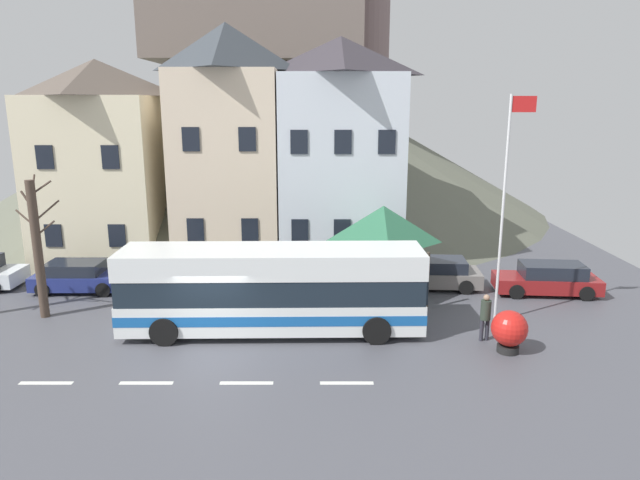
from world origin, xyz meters
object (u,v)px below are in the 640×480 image
(flagpole, at_px, (505,197))
(harbour_buoy, at_px, (509,330))
(townhouse_02, at_px, (339,152))
(pedestrian_00, at_px, (408,294))
(parked_car_00, at_px, (430,273))
(parked_car_01, at_px, (78,277))
(townhouse_00, at_px, (102,164))
(bus_shelter, at_px, (383,225))
(parked_car_03, at_px, (547,279))
(transit_bus, at_px, (272,290))
(hilltop_castle, at_px, (263,124))
(pedestrian_01, at_px, (485,314))
(bare_tree_01, at_px, (37,248))
(townhouse_01, at_px, (228,147))
(public_bench, at_px, (343,270))

(flagpole, distance_m, harbour_buoy, 4.91)
(townhouse_02, relative_size, pedestrian_00, 7.85)
(parked_car_00, xyz_separation_m, parked_car_01, (-15.81, -0.46, -0.01))
(pedestrian_00, distance_m, harbour_buoy, 4.63)
(townhouse_02, distance_m, parked_car_00, 8.27)
(townhouse_00, distance_m, parked_car_00, 17.50)
(bus_shelter, distance_m, parked_car_03, 7.75)
(transit_bus, xyz_separation_m, flagpole, (8.49, 0.96, 3.25))
(parked_car_00, bearing_deg, hilltop_castle, -62.49)
(parked_car_01, relative_size, pedestrian_01, 2.34)
(townhouse_00, height_order, bare_tree_01, townhouse_00)
(pedestrian_01, xyz_separation_m, bare_tree_01, (-16.60, 2.33, 1.78))
(parked_car_01, distance_m, parked_car_03, 20.77)
(transit_bus, bearing_deg, pedestrian_00, 18.79)
(pedestrian_01, relative_size, bare_tree_01, 0.31)
(transit_bus, xyz_separation_m, bus_shelter, (4.40, 3.98, 1.60))
(parked_car_01, bearing_deg, townhouse_02, 25.30)
(pedestrian_01, xyz_separation_m, flagpole, (0.99, 1.79, 3.83))
(townhouse_01, relative_size, bare_tree_01, 2.18)
(parked_car_00, distance_m, pedestrian_01, 6.06)
(transit_bus, height_order, parked_car_00, transit_bus)
(townhouse_00, xyz_separation_m, pedestrian_00, (14.71, -7.97, -4.36))
(parked_car_01, xyz_separation_m, parked_car_03, (20.77, -0.43, 0.02))
(flagpole, bearing_deg, townhouse_01, 142.65)
(townhouse_00, relative_size, pedestrian_00, 7.08)
(hilltop_castle, xyz_separation_m, public_bench, (5.62, -20.20, -6.19))
(hilltop_castle, distance_m, bare_tree_01, 26.15)
(hilltop_castle, bearing_deg, transit_bus, -84.06)
(townhouse_00, height_order, townhouse_02, townhouse_02)
(townhouse_00, xyz_separation_m, parked_car_01, (0.44, -5.13, -4.52))
(hilltop_castle, relative_size, harbour_buoy, 30.05)
(pedestrian_01, bearing_deg, flagpole, 61.10)
(townhouse_01, distance_m, bus_shelter, 9.69)
(transit_bus, height_order, bare_tree_01, bare_tree_01)
(townhouse_01, distance_m, bare_tree_01, 10.74)
(parked_car_00, bearing_deg, townhouse_00, -12.54)
(townhouse_02, relative_size, parked_car_03, 2.53)
(hilltop_castle, bearing_deg, pedestrian_01, -69.45)
(flagpole, xyz_separation_m, harbour_buoy, (-0.46, -2.77, -4.03))
(pedestrian_00, distance_m, public_bench, 5.09)
(pedestrian_01, bearing_deg, parked_car_01, 161.49)
(parked_car_01, xyz_separation_m, bare_tree_01, (-0.05, -3.22, 2.12))
(pedestrian_00, height_order, bare_tree_01, bare_tree_01)
(parked_car_03, distance_m, public_bench, 9.11)
(parked_car_01, distance_m, pedestrian_00, 14.54)
(public_bench, xyz_separation_m, bare_tree_01, (-11.94, -4.87, 2.30))
(parked_car_03, distance_m, pedestrian_00, 6.94)
(townhouse_02, bearing_deg, bare_tree_01, -143.30)
(townhouse_00, distance_m, parked_car_01, 6.85)
(hilltop_castle, relative_size, bus_shelter, 10.97)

